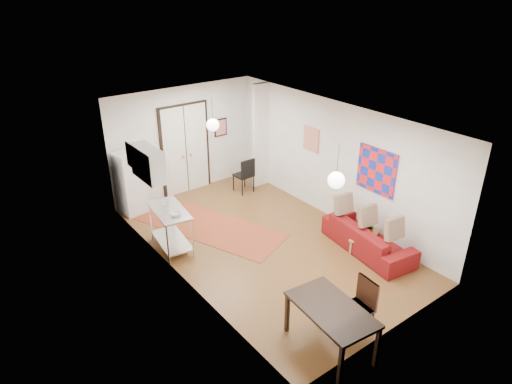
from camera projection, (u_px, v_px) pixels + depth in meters
floor at (264, 242)px, 10.27m from camera, size 7.00×7.00×0.00m
ceiling at (265, 117)px, 9.02m from camera, size 4.20×7.00×0.02m
wall_back at (184, 140)px, 12.17m from camera, size 4.20×0.02×2.90m
wall_front at (402, 258)px, 7.13m from camera, size 4.20×0.02×2.90m
wall_left at (176, 212)px, 8.51m from camera, size 0.02×7.00×2.90m
wall_right at (334, 162)px, 10.79m from camera, size 0.02×7.00×2.90m
double_doors at (186, 150)px, 12.25m from camera, size 1.44×0.06×2.50m
stub_partition at (261, 136)px, 12.49m from camera, size 0.50×0.10×2.90m
wall_cabinet at (148, 163)px, 9.49m from camera, size 0.35×1.00×0.70m
painting_popart at (377, 171)px, 9.79m from camera, size 0.05×1.00×1.00m
painting_abstract at (311, 139)px, 11.20m from camera, size 0.05×0.50×0.60m
poster_back at (221, 127)px, 12.71m from camera, size 0.40×0.03×0.50m
print_left at (131, 156)px, 9.75m from camera, size 0.03×0.44×0.54m
pendant_back at (213, 125)px, 10.74m from camera, size 0.30×0.30×0.80m
pendant_front at (336, 180)px, 7.86m from camera, size 0.30×0.30×0.80m
kilim_rug at (209, 226)px, 10.92m from camera, size 2.64×3.95×0.01m
sofa at (368, 237)px, 9.86m from camera, size 2.29×1.15×0.64m
coffee_table at (365, 236)px, 9.91m from camera, size 0.93×0.74×0.36m
potted_plant at (369, 226)px, 9.86m from camera, size 0.38×0.40×0.35m
kitchen_counter at (170, 223)px, 9.81m from camera, size 0.79×1.31×0.95m
bowl at (176, 214)px, 9.44m from camera, size 0.27×0.27×0.05m
soap_bottle at (163, 201)px, 9.80m from camera, size 0.11×0.11×0.20m
fridge at (130, 183)px, 11.25m from camera, size 0.64×0.64×1.60m
dining_table at (331, 313)px, 7.08m from camera, size 0.96×1.52×0.80m
dining_chair_near at (352, 301)px, 7.55m from camera, size 0.52×0.69×0.99m
dining_chair_far at (352, 301)px, 7.54m from camera, size 0.52×0.69×0.99m
black_side_chair at (241, 171)px, 12.51m from camera, size 0.47×0.47×0.99m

